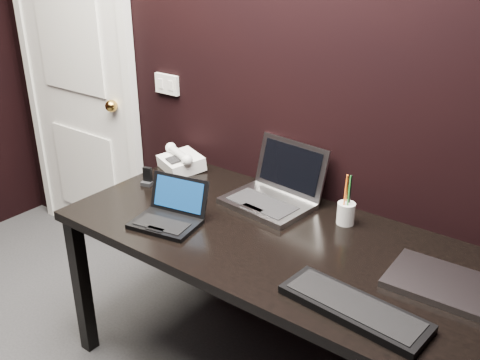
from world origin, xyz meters
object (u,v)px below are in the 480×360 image
Objects in this scene: desk at (272,252)px; mobile_phone at (147,178)px; silver_laptop at (273,193)px; desk_phone at (181,161)px; closed_laptop at (442,283)px; netbook at (169,215)px; ext_keyboard at (354,308)px; pen_cup at (346,212)px; door at (77,79)px.

mobile_phone is at bearing 177.35° from desk.
desk_phone is (-0.58, 0.03, -0.00)m from silver_laptop.
silver_laptop is (-0.15, 0.23, 0.13)m from desk.
netbook is at bearing -167.47° from closed_laptop.
pen_cup is at bearing 119.56° from ext_keyboard.
mobile_phone is at bearing 167.03° from ext_keyboard.
netbook is (-0.39, -0.17, 0.11)m from desk.
ext_keyboard is 0.57m from pen_cup.
silver_laptop reaches higher than closed_laptop.
door is 2.33m from closed_laptop.
mobile_phone is at bearing -166.40° from pen_cup.
desk is 0.34m from pen_cup.
desk is 19.85× the size of mobile_phone.
ext_keyboard is at bearing -12.97° from mobile_phone.
pen_cup is (0.92, -0.01, 0.01)m from desk_phone.
door reaches higher than pen_cup.
ext_keyboard is 5.63× the size of mobile_phone.
netbook is 0.76× the size of silver_laptop.
closed_laptop is at bearing 5.11° from desk.
pen_cup is at bearing 3.99° from silver_laptop.
pen_cup is (1.83, -0.12, -0.25)m from door.
desk is (1.65, -0.38, -0.38)m from door.
door is 0.96m from desk_phone.
ext_keyboard is at bearing -37.44° from silver_laptop.
closed_laptop is at bearing -12.38° from silver_laptop.
netbook is at bearing -31.21° from mobile_phone.
door is at bearing 176.23° from pen_cup.
pen_cup is at bearing -0.61° from desk_phone.
pen_cup is at bearing 54.10° from desk.
ext_keyboard is 1.87× the size of desk_phone.
door is 4.44× the size of ext_keyboard.
desk is at bearing 152.59° from ext_keyboard.
netbook reaches higher than desk.
netbook is 0.86m from ext_keyboard.
netbook is 3.50× the size of mobile_phone.
silver_laptop is 0.61m from mobile_phone.
silver_laptop reaches higher than desk_phone.
netbook reaches higher than ext_keyboard.
pen_cup is at bearing -3.77° from door.
desk_phone is (-1.20, 0.51, 0.03)m from ext_keyboard.
netbook reaches higher than closed_laptop.
desk_phone is (-1.37, 0.21, 0.03)m from closed_laptop.
pen_cup is (0.91, 0.22, 0.02)m from mobile_phone.
pen_cup is (-0.46, 0.20, 0.04)m from closed_laptop.
closed_laptop is at bearing -8.59° from desk_phone.
silver_laptop is at bearing 167.62° from closed_laptop.
desk is 0.30m from silver_laptop.
silver_laptop is (1.50, -0.14, -0.26)m from door.
netbook is 0.72m from pen_cup.
door is at bearing 163.74° from ext_keyboard.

